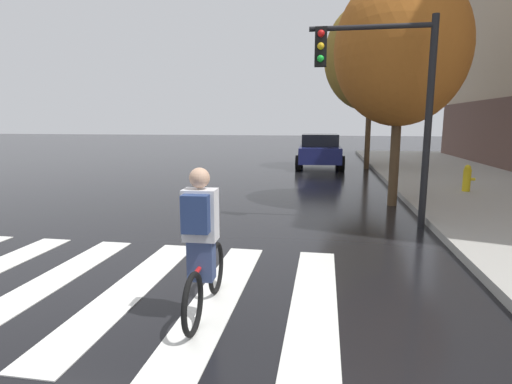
# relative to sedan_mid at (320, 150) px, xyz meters

# --- Properties ---
(ground_plane) EXTENTS (120.00, 120.00, 0.00)m
(ground_plane) POSITION_rel_sedan_mid_xyz_m (-3.11, -14.97, -0.82)
(ground_plane) COLOR black
(crosswalk_stripes) EXTENTS (6.53, 3.79, 0.01)m
(crosswalk_stripes) POSITION_rel_sedan_mid_xyz_m (-2.84, -14.97, -0.81)
(crosswalk_stripes) COLOR silver
(crosswalk_stripes) RESTS_ON ground
(sedan_mid) EXTENTS (2.24, 4.63, 1.59)m
(sedan_mid) POSITION_rel_sedan_mid_xyz_m (0.00, 0.00, 0.00)
(sedan_mid) COLOR navy
(sedan_mid) RESTS_ON ground
(cyclist) EXTENTS (0.37, 1.71, 1.69)m
(cyclist) POSITION_rel_sedan_mid_xyz_m (-1.07, -15.50, 0.03)
(cyclist) COLOR black
(cyclist) RESTS_ON ground
(traffic_light_near) EXTENTS (2.47, 0.28, 4.20)m
(traffic_light_near) POSITION_rel_sedan_mid_xyz_m (1.42, -10.97, 2.04)
(traffic_light_near) COLOR black
(traffic_light_near) RESTS_ON ground
(fire_hydrant) EXTENTS (0.33, 0.22, 0.78)m
(fire_hydrant) POSITION_rel_sedan_mid_xyz_m (4.36, -7.02, -0.29)
(fire_hydrant) COLOR gold
(fire_hydrant) RESTS_ON sidewalk
(street_tree_near) EXTENTS (3.26, 3.26, 5.80)m
(street_tree_near) POSITION_rel_sedan_mid_xyz_m (2.01, -8.74, 3.10)
(street_tree_near) COLOR #4C3823
(street_tree_near) RESTS_ON ground
(street_tree_mid) EXTENTS (4.18, 4.18, 7.43)m
(street_tree_mid) POSITION_rel_sedan_mid_xyz_m (2.16, -0.27, 4.20)
(street_tree_mid) COLOR #4C3823
(street_tree_mid) RESTS_ON ground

